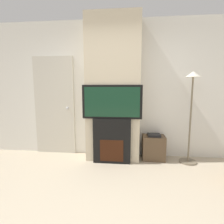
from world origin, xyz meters
TOP-DOWN VIEW (x-y plane):
  - wall_back at (0.00, 2.03)m, footprint 6.00×0.06m
  - chimney_breast at (0.00, 1.79)m, footprint 1.00×0.42m
  - fireplace at (0.00, 1.58)m, footprint 0.69×0.15m
  - television at (0.00, 1.58)m, footprint 1.08×0.07m
  - floor_lamp at (1.42, 1.72)m, footprint 0.31×0.31m
  - media_stand at (0.79, 1.80)m, footprint 0.42×0.32m
  - entry_door at (-1.25, 1.97)m, footprint 0.84×0.09m

SIDE VIEW (x-z plane):
  - media_stand at x=0.79m, z-range -0.02..0.50m
  - fireplace at x=0.00m, z-range 0.00..0.83m
  - entry_door at x=-1.25m, z-range 0.00..2.02m
  - television at x=0.00m, z-range 0.83..1.44m
  - floor_lamp at x=1.42m, z-range 0.32..2.00m
  - wall_back at x=0.00m, z-range 0.00..2.70m
  - chimney_breast at x=0.00m, z-range 0.00..2.70m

